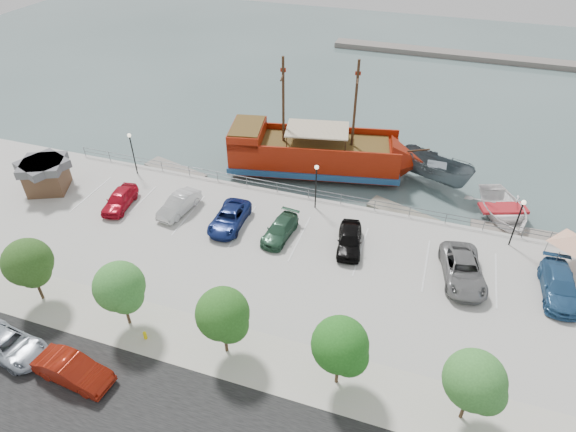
% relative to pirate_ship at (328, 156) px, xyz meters
% --- Properties ---
extents(ground, '(160.00, 160.00, 0.00)m').
position_rel_pirate_ship_xyz_m(ground, '(0.80, -14.00, -2.04)').
color(ground, '#415453').
extents(sidewalk, '(100.00, 4.00, 0.05)m').
position_rel_pirate_ship_xyz_m(sidewalk, '(0.80, -24.00, -1.03)').
color(sidewalk, '#BEB8A2').
rests_on(sidewalk, land_slab).
extents(seawall_railing, '(50.00, 0.06, 1.00)m').
position_rel_pirate_ship_xyz_m(seawall_railing, '(0.80, -6.20, -0.52)').
color(seawall_railing, '#5B6064').
rests_on(seawall_railing, land_slab).
extents(far_shore, '(40.00, 3.00, 0.80)m').
position_rel_pirate_ship_xyz_m(far_shore, '(10.80, 41.00, -1.64)').
color(far_shore, '#6F645C').
rests_on(far_shore, ground).
extents(pirate_ship, '(19.65, 8.79, 12.19)m').
position_rel_pirate_ship_xyz_m(pirate_ship, '(0.00, 0.00, 0.00)').
color(pirate_ship, maroon).
rests_on(pirate_ship, ground).
extents(patrol_boat, '(8.09, 6.10, 2.96)m').
position_rel_pirate_ship_xyz_m(patrol_boat, '(10.33, 1.25, -0.56)').
color(patrol_boat, '#4D585E').
rests_on(patrol_boat, ground).
extents(speedboat, '(7.34, 8.62, 1.51)m').
position_rel_pirate_ship_xyz_m(speedboat, '(16.49, -2.50, -1.29)').
color(speedboat, white).
rests_on(speedboat, ground).
extents(dock_west, '(7.14, 3.66, 0.39)m').
position_rel_pirate_ship_xyz_m(dock_west, '(-14.66, -4.80, -1.85)').
color(dock_west, gray).
rests_on(dock_west, ground).
extents(dock_mid, '(6.61, 3.83, 0.36)m').
position_rel_pirate_ship_xyz_m(dock_mid, '(8.18, -4.80, -1.86)').
color(dock_mid, gray).
rests_on(dock_mid, ground).
extents(dock_east, '(7.01, 2.25, 0.40)m').
position_rel_pirate_ship_xyz_m(dock_east, '(17.50, -4.80, -1.84)').
color(dock_east, gray).
rests_on(dock_east, ground).
extents(shed, '(4.75, 4.75, 2.95)m').
position_rel_pirate_ship_xyz_m(shed, '(-23.27, -12.48, 0.53)').
color(shed, brown).
rests_on(shed, land_slab).
extents(street_van, '(5.35, 2.99, 1.42)m').
position_rel_pirate_ship_xyz_m(street_van, '(-12.77, -28.36, -0.33)').
color(street_van, '#9FA9B6').
rests_on(street_van, street).
extents(street_sedan, '(4.97, 2.07, 1.60)m').
position_rel_pirate_ship_xyz_m(street_sedan, '(-7.79, -28.66, -0.24)').
color(street_sedan, maroon).
rests_on(street_sedan, street).
extents(fire_hydrant, '(0.23, 0.23, 0.66)m').
position_rel_pirate_ship_xyz_m(fire_hydrant, '(-5.49, -24.80, -0.68)').
color(fire_hydrant, yellow).
rests_on(fire_hydrant, sidewalk).
extents(lamp_post_left, '(0.36, 0.36, 4.28)m').
position_rel_pirate_ship_xyz_m(lamp_post_left, '(-17.20, -7.50, 1.90)').
color(lamp_post_left, black).
rests_on(lamp_post_left, land_slab).
extents(lamp_post_mid, '(0.36, 0.36, 4.28)m').
position_rel_pirate_ship_xyz_m(lamp_post_mid, '(0.80, -7.50, 1.90)').
color(lamp_post_mid, black).
rests_on(lamp_post_mid, land_slab).
extents(lamp_post_right, '(0.36, 0.36, 4.28)m').
position_rel_pirate_ship_xyz_m(lamp_post_right, '(16.80, -7.50, 1.90)').
color(lamp_post_right, black).
rests_on(lamp_post_right, land_slab).
extents(tree_b, '(3.30, 3.20, 5.00)m').
position_rel_pirate_ship_xyz_m(tree_b, '(-14.05, -24.07, 2.26)').
color(tree_b, '#473321').
rests_on(tree_b, sidewalk).
extents(tree_c, '(3.30, 3.20, 5.00)m').
position_rel_pirate_ship_xyz_m(tree_c, '(-7.05, -24.07, 2.26)').
color(tree_c, '#473321').
rests_on(tree_c, sidewalk).
extents(tree_d, '(3.30, 3.20, 5.00)m').
position_rel_pirate_ship_xyz_m(tree_d, '(-0.05, -24.07, 2.26)').
color(tree_d, '#473321').
rests_on(tree_d, sidewalk).
extents(tree_e, '(3.30, 3.20, 5.00)m').
position_rel_pirate_ship_xyz_m(tree_e, '(6.95, -24.07, 2.26)').
color(tree_e, '#473321').
rests_on(tree_e, sidewalk).
extents(tree_f, '(3.30, 3.20, 5.00)m').
position_rel_pirate_ship_xyz_m(tree_f, '(13.95, -24.07, 2.26)').
color(tree_f, '#473321').
rests_on(tree_f, sidewalk).
extents(parked_car_a, '(2.45, 4.72, 1.53)m').
position_rel_pirate_ship_xyz_m(parked_car_a, '(-15.44, -12.78, -0.28)').
color(parked_car_a, '#B10D1E').
rests_on(parked_car_a, land_slab).
extents(parked_car_b, '(2.26, 4.77, 1.51)m').
position_rel_pirate_ship_xyz_m(parked_car_b, '(-10.17, -11.78, -0.29)').
color(parked_car_b, silver).
rests_on(parked_car_b, land_slab).
extents(parked_car_c, '(2.66, 5.32, 1.45)m').
position_rel_pirate_ship_xyz_m(parked_car_c, '(-5.26, -12.18, -0.32)').
color(parked_car_c, navy).
rests_on(parked_car_c, land_slab).
extents(parked_car_d, '(2.28, 4.71, 1.32)m').
position_rel_pirate_ship_xyz_m(parked_car_d, '(-0.80, -12.24, -0.38)').
color(parked_car_d, '#274E37').
rests_on(parked_car_d, land_slab).
extents(parked_car_e, '(2.58, 4.85, 1.57)m').
position_rel_pirate_ship_xyz_m(parked_car_e, '(4.81, -11.83, -0.26)').
color(parked_car_e, black).
rests_on(parked_car_e, land_slab).
extents(parked_car_g, '(3.85, 6.36, 1.65)m').
position_rel_pirate_ship_xyz_m(parked_car_g, '(13.34, -12.69, -0.22)').
color(parked_car_g, slate).
rests_on(parked_car_g, land_slab).
extents(parked_car_h, '(2.43, 5.56, 1.59)m').
position_rel_pirate_ship_xyz_m(parked_car_h, '(19.77, -12.20, -0.25)').
color(parked_car_h, '#295481').
rests_on(parked_car_h, land_slab).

